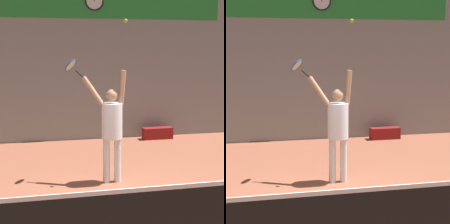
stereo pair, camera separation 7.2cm
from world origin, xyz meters
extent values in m
plane|color=#9E563D|center=(0.00, 0.00, 0.00)|extent=(18.00, 18.00, 0.00)
cube|color=gray|center=(0.00, 5.31, 2.50)|extent=(18.00, 0.10, 5.00)
cube|color=#288C38|center=(0.00, 5.25, 3.64)|extent=(7.94, 0.02, 0.88)
cylinder|color=white|center=(0.49, 5.23, 3.64)|extent=(0.45, 0.02, 0.45)
torus|color=black|center=(0.49, 5.23, 3.64)|extent=(0.50, 0.05, 0.50)
cube|color=white|center=(0.00, -1.29, 0.93)|extent=(7.38, 0.02, 0.05)
cylinder|color=white|center=(0.04, 1.68, 0.41)|extent=(0.13, 0.13, 0.82)
cylinder|color=white|center=(0.25, 1.68, 0.41)|extent=(0.13, 0.13, 0.82)
cylinder|color=white|center=(0.15, 1.68, 1.15)|extent=(0.38, 0.38, 0.65)
sphere|color=tan|center=(0.15, 1.68, 1.61)|extent=(0.21, 0.21, 0.21)
cylinder|color=tan|center=(0.34, 1.67, 1.75)|extent=(0.16, 0.16, 0.63)
cylinder|color=tan|center=(-0.17, 1.81, 1.68)|extent=(0.41, 0.36, 0.54)
cylinder|color=black|center=(-0.39, 1.98, 1.99)|extent=(0.16, 0.13, 0.15)
torus|color=#1E51A5|center=(-0.54, 2.08, 2.13)|extent=(0.33, 0.35, 0.24)
cylinder|color=beige|center=(-0.54, 2.08, 2.13)|extent=(0.27, 0.29, 0.19)
sphere|color=#CCDB2D|center=(0.39, 1.67, 2.92)|extent=(0.07, 0.07, 0.07)
cube|color=maroon|center=(2.15, 4.89, 0.15)|extent=(0.81, 0.28, 0.31)
camera|label=1|loc=(-1.46, -5.33, 2.47)|focal=65.00mm
camera|label=2|loc=(-1.39, -5.34, 2.47)|focal=65.00mm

